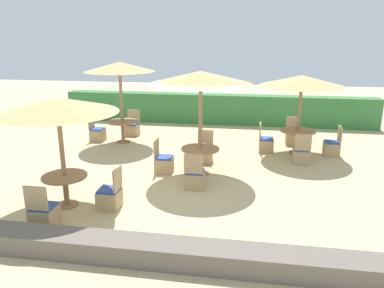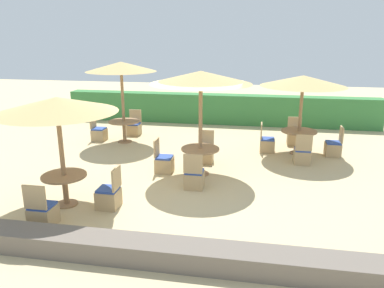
# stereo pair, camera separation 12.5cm
# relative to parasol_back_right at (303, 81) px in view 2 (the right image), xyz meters

# --- Properties ---
(ground_plane) EXTENTS (40.00, 40.00, 0.00)m
(ground_plane) POSITION_rel_parasol_back_right_xyz_m (-2.95, -3.16, -2.29)
(ground_plane) COLOR #C6B284
(hedge_row) EXTENTS (13.00, 0.70, 1.23)m
(hedge_row) POSITION_rel_parasol_back_right_xyz_m (-2.95, 3.79, -1.67)
(hedge_row) COLOR #387A3D
(hedge_row) RESTS_ON ground_plane
(stone_border) EXTENTS (10.00, 0.56, 0.37)m
(stone_border) POSITION_rel_parasol_back_right_xyz_m (-2.95, -6.51, -2.10)
(stone_border) COLOR #6B6056
(stone_border) RESTS_ON ground_plane
(parasol_back_right) EXTENTS (2.57, 2.57, 2.46)m
(parasol_back_right) POSITION_rel_parasol_back_right_xyz_m (0.00, 0.00, 0.00)
(parasol_back_right) COLOR #93704C
(parasol_back_right) RESTS_ON ground_plane
(round_table_back_right) EXTENTS (1.10, 1.10, 0.75)m
(round_table_back_right) POSITION_rel_parasol_back_right_xyz_m (0.00, 0.00, -1.69)
(round_table_back_right) COLOR #93704C
(round_table_back_right) RESTS_ON ground_plane
(patio_chair_back_right_north) EXTENTS (0.46, 0.46, 0.93)m
(patio_chair_back_right_north) POSITION_rel_parasol_back_right_xyz_m (-0.03, 1.00, -2.02)
(patio_chair_back_right_north) COLOR tan
(patio_chair_back_right_north) RESTS_ON ground_plane
(patio_chair_back_right_south) EXTENTS (0.46, 0.46, 0.93)m
(patio_chair_back_right_south) POSITION_rel_parasol_back_right_xyz_m (0.03, -0.99, -2.02)
(patio_chair_back_right_south) COLOR tan
(patio_chair_back_right_south) RESTS_ON ground_plane
(patio_chair_back_right_east) EXTENTS (0.46, 0.46, 0.93)m
(patio_chair_back_right_east) POSITION_rel_parasol_back_right_xyz_m (1.07, -0.04, -2.02)
(patio_chair_back_right_east) COLOR tan
(patio_chair_back_right_east) RESTS_ON ground_plane
(patio_chair_back_right_west) EXTENTS (0.46, 0.46, 0.93)m
(patio_chair_back_right_west) POSITION_rel_parasol_back_right_xyz_m (-0.97, 0.03, -2.02)
(patio_chair_back_right_west) COLOR tan
(patio_chair_back_right_west) RESTS_ON ground_plane
(parasol_back_left) EXTENTS (2.37, 2.37, 2.77)m
(parasol_back_left) POSITION_rel_parasol_back_right_xyz_m (-5.86, 0.32, 0.30)
(parasol_back_left) COLOR #93704C
(parasol_back_left) RESTS_ON ground_plane
(round_table_back_left) EXTENTS (1.08, 1.08, 0.76)m
(round_table_back_left) POSITION_rel_parasol_back_right_xyz_m (-5.86, 0.32, -1.69)
(round_table_back_left) COLOR #93704C
(round_table_back_left) RESTS_ON ground_plane
(patio_chair_back_left_north) EXTENTS (0.46, 0.46, 0.93)m
(patio_chair_back_left_north) POSITION_rel_parasol_back_right_xyz_m (-5.84, 1.30, -2.02)
(patio_chair_back_left_north) COLOR tan
(patio_chair_back_left_north) RESTS_ON ground_plane
(patio_chair_back_left_west) EXTENTS (0.46, 0.46, 0.93)m
(patio_chair_back_left_west) POSITION_rel_parasol_back_right_xyz_m (-6.84, 0.36, -2.02)
(patio_chair_back_left_west) COLOR tan
(patio_chair_back_left_west) RESTS_ON ground_plane
(parasol_front_left) EXTENTS (2.51, 2.51, 2.41)m
(parasol_front_left) POSITION_rel_parasol_back_right_xyz_m (-5.39, -4.74, -0.05)
(parasol_front_left) COLOR #93704C
(parasol_front_left) RESTS_ON ground_plane
(round_table_front_left) EXTENTS (0.97, 0.97, 0.70)m
(round_table_front_left) POSITION_rel_parasol_back_right_xyz_m (-5.39, -4.74, -1.75)
(round_table_front_left) COLOR #93704C
(round_table_front_left) RESTS_ON ground_plane
(patio_chair_front_left_east) EXTENTS (0.46, 0.46, 0.93)m
(patio_chair_front_left_east) POSITION_rel_parasol_back_right_xyz_m (-4.40, -4.70, -2.02)
(patio_chair_front_left_east) COLOR tan
(patio_chair_front_left_east) RESTS_ON ground_plane
(patio_chair_front_left_south) EXTENTS (0.46, 0.46, 0.93)m
(patio_chair_front_left_south) POSITION_rel_parasol_back_right_xyz_m (-5.37, -5.70, -2.02)
(patio_chair_front_left_south) COLOR tan
(patio_chair_front_left_south) RESTS_ON ground_plane
(parasol_center) EXTENTS (2.62, 2.62, 2.76)m
(parasol_center) POSITION_rel_parasol_back_right_xyz_m (-2.76, -2.35, 0.30)
(parasol_center) COLOR #93704C
(parasol_center) RESTS_ON ground_plane
(round_table_center) EXTENTS (1.02, 1.02, 0.73)m
(round_table_center) POSITION_rel_parasol_back_right_xyz_m (-2.76, -2.35, -1.72)
(round_table_center) COLOR #93704C
(round_table_center) RESTS_ON ground_plane
(patio_chair_center_south) EXTENTS (0.46, 0.46, 0.93)m
(patio_chair_center_south) POSITION_rel_parasol_back_right_xyz_m (-2.76, -3.32, -2.02)
(patio_chair_center_south) COLOR tan
(patio_chair_center_south) RESTS_ON ground_plane
(patio_chair_center_north) EXTENTS (0.46, 0.46, 0.93)m
(patio_chair_center_north) POSITION_rel_parasol_back_right_xyz_m (-2.77, -1.33, -2.02)
(patio_chair_center_north) COLOR tan
(patio_chair_center_north) RESTS_ON ground_plane
(patio_chair_center_west) EXTENTS (0.46, 0.46, 0.93)m
(patio_chair_center_west) POSITION_rel_parasol_back_right_xyz_m (-3.77, -2.36, -2.02)
(patio_chair_center_west) COLOR tan
(patio_chair_center_west) RESTS_ON ground_plane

